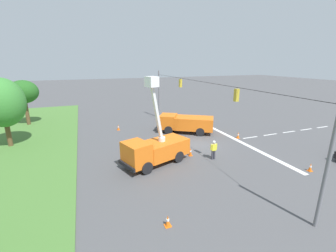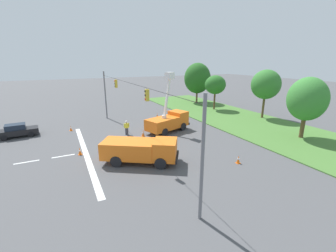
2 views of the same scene
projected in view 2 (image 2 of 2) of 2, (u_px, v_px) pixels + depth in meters
ground_plane at (132, 145)px, 24.12m from camera, size 200.00×200.00×0.00m
grass_verge at (255, 124)px, 31.69m from camera, size 56.00×12.00×0.10m
lane_markings at (69, 155)px, 21.50m from camera, size 17.60×15.25×0.01m
signal_gantry at (130, 106)px, 22.98m from camera, size 26.20×0.33×7.20m
tree_far_west at (197, 78)px, 47.06m from camera, size 5.30×5.57×8.30m
tree_west at (215, 85)px, 40.21m from camera, size 3.54×3.81×6.23m
tree_centre at (266, 85)px, 33.84m from camera, size 4.31×4.30×7.46m
tree_east at (307, 99)px, 24.97m from camera, size 4.24×4.14×7.03m
utility_truck_bucket_lift at (168, 120)px, 28.40m from camera, size 4.16×6.35×7.38m
utility_truck_support_near at (140, 149)px, 19.66m from camera, size 5.57×6.90×2.14m
sedan_black at (17, 130)px, 26.45m from camera, size 2.19×4.43×1.56m
road_worker at (127, 127)px, 27.20m from camera, size 0.26×0.65×1.77m
traffic_cone_foreground_left at (80, 151)px, 21.52m from camera, size 0.36×0.36×0.74m
traffic_cone_foreground_right at (143, 133)px, 26.79m from camera, size 0.36×0.36×0.80m
traffic_cone_mid_left at (71, 128)px, 28.93m from camera, size 0.36×0.36×0.68m
traffic_cone_mid_right at (238, 159)px, 19.72m from camera, size 0.36×0.36×0.74m
traffic_cone_near_bucket at (157, 115)px, 35.93m from camera, size 0.36×0.36×0.68m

